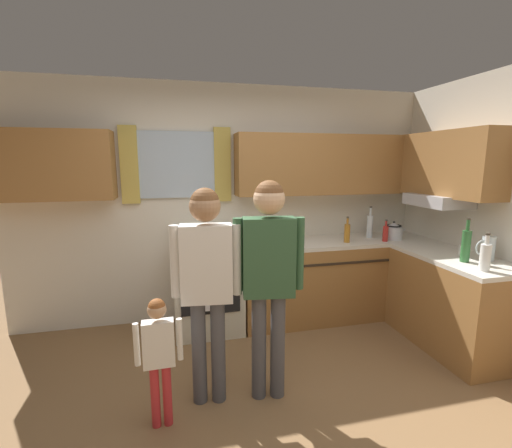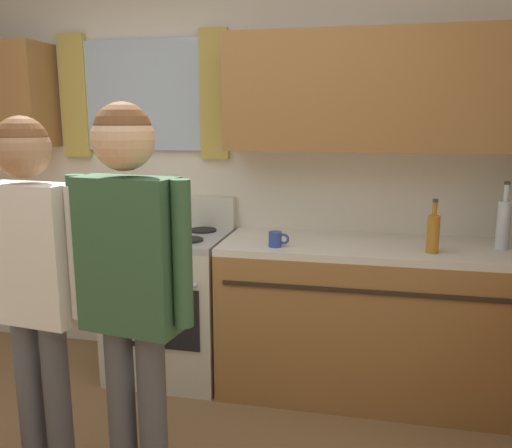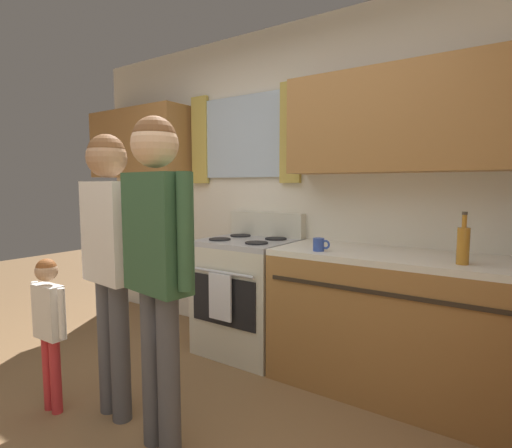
{
  "view_description": "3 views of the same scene",
  "coord_description": "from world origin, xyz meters",
  "views": [
    {
      "loc": [
        -0.58,
        -2.02,
        1.78
      ],
      "look_at": [
        0.14,
        1.0,
        1.22
      ],
      "focal_mm": 24.56,
      "sensor_mm": 36.0,
      "label": 1
    },
    {
      "loc": [
        0.91,
        -1.38,
        1.59
      ],
      "look_at": [
        0.43,
        0.86,
        1.13
      ],
      "focal_mm": 36.45,
      "sensor_mm": 36.0,
      "label": 2
    },
    {
      "loc": [
        1.52,
        -0.96,
        1.33
      ],
      "look_at": [
        0.28,
        0.85,
        1.11
      ],
      "focal_mm": 27.63,
      "sensor_mm": 36.0,
      "label": 3
    }
  ],
  "objects": [
    {
      "name": "back_wall_unit",
      "position": [
        0.06,
        1.82,
        1.47
      ],
      "size": [
        4.6,
        0.42,
        2.6
      ],
      "color": "silver",
      "rests_on": "ground"
    },
    {
      "name": "kitchen_counter_run",
      "position": [
        1.48,
        1.23,
        0.45
      ],
      "size": [
        2.19,
        1.8,
        0.9
      ],
      "color": "#9E6B38",
      "rests_on": "ground"
    },
    {
      "name": "adult_holding_child",
      "position": [
        -0.37,
        0.37,
        1.01
      ],
      "size": [
        0.5,
        0.22,
        1.6
      ],
      "color": "#4C4C51",
      "rests_on": "ground"
    },
    {
      "name": "bottle_tall_clear",
      "position": [
        1.64,
        1.57,
        1.04
      ],
      "size": [
        0.07,
        0.07,
        0.37
      ],
      "color": "silver",
      "rests_on": "kitchen_counter_run"
    },
    {
      "name": "adult_in_plaid",
      "position": [
        0.07,
        0.32,
        1.04
      ],
      "size": [
        0.51,
        0.22,
        1.65
      ],
      "color": "#4C4C51",
      "rests_on": "ground"
    },
    {
      "name": "bottle_oil_amber",
      "position": [
        1.26,
        1.4,
        1.01
      ],
      "size": [
        0.06,
        0.06,
        0.29
      ],
      "color": "#B27223",
      "rests_on": "kitchen_counter_run"
    },
    {
      "name": "mug_cobalt_blue",
      "position": [
        0.43,
        1.36,
        0.94
      ],
      "size": [
        0.11,
        0.07,
        0.08
      ],
      "color": "#2D479E",
      "rests_on": "kitchen_counter_run"
    },
    {
      "name": "stove_oven",
      "position": [
        -0.26,
        1.54,
        0.47
      ],
      "size": [
        0.7,
        0.67,
        1.1
      ],
      "color": "beige",
      "rests_on": "ground"
    }
  ]
}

